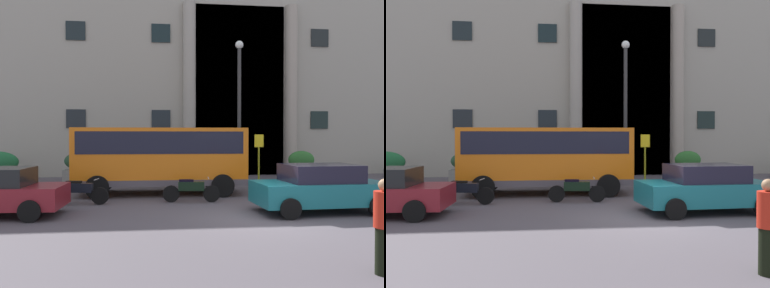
{
  "view_description": "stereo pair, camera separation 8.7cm",
  "coord_description": "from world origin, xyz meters",
  "views": [
    {
      "loc": [
        -3.48,
        -11.23,
        2.37
      ],
      "look_at": [
        -1.38,
        6.48,
        2.04
      ],
      "focal_mm": 37.81,
      "sensor_mm": 36.0,
      "label": 1
    },
    {
      "loc": [
        -3.39,
        -11.24,
        2.37
      ],
      "look_at": [
        -1.38,
        6.48,
        2.04
      ],
      "focal_mm": 37.81,
      "sensor_mm": 36.0,
      "label": 2
    }
  ],
  "objects": [
    {
      "name": "hedge_planter_far_east",
      "position": [
        -0.4,
        10.53,
        0.72
      ],
      "size": [
        2.14,
        0.82,
        1.5
      ],
      "color": "#6E655C",
      "rests_on": "ground_plane"
    },
    {
      "name": "lamppost_plaza_centre",
      "position": [
        1.3,
        8.77,
        4.21
      ],
      "size": [
        0.4,
        0.4,
        7.19
      ],
      "color": "#323232",
      "rests_on": "ground_plane"
    },
    {
      "name": "bus_stop_sign",
      "position": [
        2.0,
        7.66,
        1.53
      ],
      "size": [
        0.44,
        0.08,
        2.47
      ],
      "color": "#979D1A",
      "rests_on": "ground_plane"
    },
    {
      "name": "scooter_by_planter",
      "position": [
        -5.79,
        3.21,
        0.46
      ],
      "size": [
        2.07,
        0.62,
        0.89
      ],
      "rotation": [
        0.0,
        0.0,
        -0.17
      ],
      "color": "black",
      "rests_on": "ground_plane"
    },
    {
      "name": "white_taxi_kerbside",
      "position": [
        1.99,
        0.82,
        0.76
      ],
      "size": [
        4.16,
        2.25,
        1.5
      ],
      "rotation": [
        0.0,
        0.0,
        0.05
      ],
      "color": "#18656E",
      "rests_on": "ground_plane"
    },
    {
      "name": "hedge_planter_west",
      "position": [
        5.21,
        10.35,
        0.76
      ],
      "size": [
        1.56,
        0.76,
        1.57
      ],
      "color": "slate",
      "rests_on": "ground_plane"
    },
    {
      "name": "ground_plane",
      "position": [
        0.0,
        0.0,
        -0.06
      ],
      "size": [
        80.0,
        64.0,
        0.12
      ],
      "primitive_type": "cube",
      "color": "#4B454C"
    },
    {
      "name": "orange_minibus",
      "position": [
        -2.82,
        5.5,
        1.63
      ],
      "size": [
        6.88,
        2.8,
        2.72
      ],
      "rotation": [
        0.0,
        0.0,
        -0.01
      ],
      "color": "orange",
      "rests_on": "ground_plane"
    },
    {
      "name": "pedestrian_man_crossing",
      "position": [
        0.61,
        -4.79,
        0.83
      ],
      "size": [
        0.36,
        0.36,
        1.65
      ],
      "rotation": [
        0.0,
        0.0,
        0.09
      ],
      "color": "black",
      "rests_on": "ground_plane"
    },
    {
      "name": "office_building_facade",
      "position": [
        0.01,
        17.48,
        7.75
      ],
      "size": [
        43.31,
        9.63,
        15.5
      ],
      "color": "#9C978A",
      "rests_on": "ground_plane"
    },
    {
      "name": "hedge_planter_entrance_right",
      "position": [
        -6.91,
        10.79,
        0.74
      ],
      "size": [
        1.63,
        0.9,
        1.53
      ],
      "color": "gray",
      "rests_on": "ground_plane"
    },
    {
      "name": "motorcycle_near_kerb",
      "position": [
        2.29,
        3.31,
        0.45
      ],
      "size": [
        1.87,
        0.7,
        0.89
      ],
      "rotation": [
        0.0,
        0.0,
        -0.25
      ],
      "color": "black",
      "rests_on": "ground_plane"
    },
    {
      "name": "motorcycle_far_end",
      "position": [
        -1.84,
        3.2,
        0.46
      ],
      "size": [
        2.06,
        0.55,
        0.89
      ],
      "rotation": [
        0.0,
        0.0,
        -0.11
      ],
      "color": "black",
      "rests_on": "ground_plane"
    }
  ]
}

